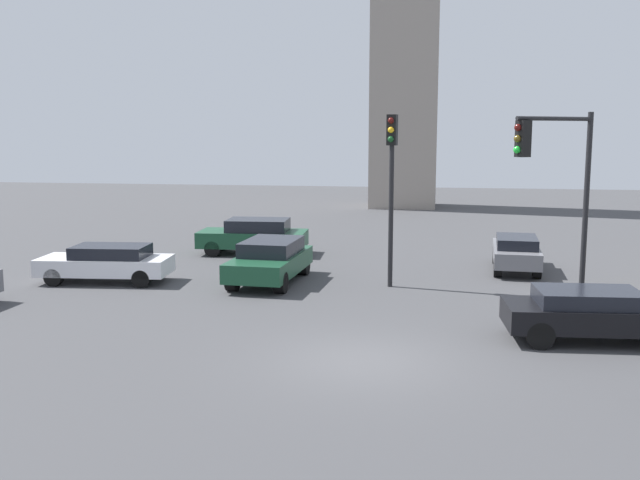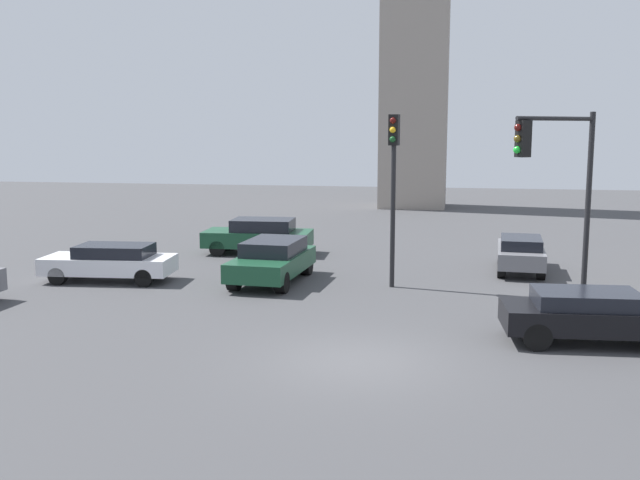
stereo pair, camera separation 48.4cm
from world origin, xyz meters
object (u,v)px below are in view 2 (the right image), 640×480
car_1 (521,253)px  car_6 (593,315)px  traffic_light_2 (393,169)px  traffic_light_0 (558,172)px  car_5 (259,235)px  car_7 (110,262)px  car_3 (273,260)px

car_1 → car_6: size_ratio=0.91×
traffic_light_2 → car_6: 8.44m
traffic_light_0 → car_6: (0.58, -3.02, -3.34)m
car_5 → car_6: 16.13m
traffic_light_0 → car_7: traffic_light_0 is taller
car_3 → car_5: (-2.02, 5.59, 0.01)m
car_3 → car_7: bearing=-77.6°
traffic_light_0 → car_7: (-14.57, 1.70, -3.36)m
traffic_light_0 → car_5: 14.11m
traffic_light_0 → car_7: size_ratio=1.25×
car_6 → car_7: 15.87m
car_6 → car_7: car_6 is taller
traffic_light_0 → car_5: size_ratio=1.24×
car_3 → car_7: (-5.59, -0.92, -0.09)m
car_3 → car_5: 5.94m
car_6 → car_7: (-15.15, 4.72, -0.02)m
car_5 → car_7: size_ratio=1.01×
car_3 → traffic_light_2: bearing=92.3°
car_5 → traffic_light_2: bearing=134.6°
car_7 → traffic_light_0: bearing=168.2°
car_3 → car_6: size_ratio=1.03×
traffic_light_0 → car_7: 15.05m
car_7 → car_5: bearing=-123.9°
traffic_light_0 → car_1: size_ratio=1.38×
traffic_light_0 → car_3: bearing=-51.7°
car_1 → car_5: 10.82m
car_1 → car_3: bearing=115.4°
traffic_light_2 → car_6: traffic_light_2 is taller
car_1 → car_6: (0.96, -9.16, -0.00)m
car_6 → car_1: bearing=91.8°
car_3 → car_5: size_ratio=1.01×
car_1 → traffic_light_0: bearing=-173.3°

